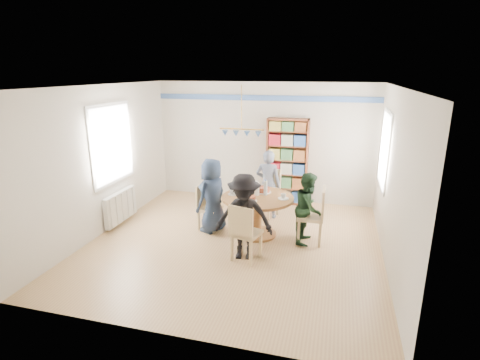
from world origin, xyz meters
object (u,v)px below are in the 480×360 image
(chair_left, at_px, (206,205))
(person_left, at_px, (212,196))
(chair_near, at_px, (244,231))
(person_near, at_px, (244,217))
(person_far, at_px, (268,184))
(person_right, at_px, (308,208))
(chair_right, at_px, (316,213))
(dining_table, at_px, (258,207))
(radiator, at_px, (121,206))
(chair_far, at_px, (268,190))
(bookshelf, at_px, (287,162))

(chair_left, distance_m, person_left, 0.28)
(chair_near, height_order, person_near, person_near)
(person_far, bearing_deg, person_right, 136.20)
(person_left, bearing_deg, chair_left, -95.92)
(chair_right, distance_m, person_far, 1.44)
(dining_table, bearing_deg, chair_near, -89.75)
(radiator, bearing_deg, dining_table, 3.05)
(dining_table, height_order, person_right, person_right)
(chair_left, xyz_separation_m, person_far, (1.02, 0.89, 0.23))
(chair_far, xyz_separation_m, chair_near, (0.00, -2.09, -0.02))
(chair_left, bearing_deg, chair_far, 45.20)
(chair_left, height_order, chair_far, chair_far)
(person_right, height_order, bookshelf, bookshelf)
(dining_table, bearing_deg, person_far, 89.42)
(person_far, bearing_deg, person_near, 92.41)
(chair_right, relative_size, person_near, 0.71)
(bookshelf, bearing_deg, chair_left, -124.38)
(radiator, distance_m, person_left, 1.91)
(chair_left, relative_size, chair_far, 0.88)
(chair_right, distance_m, person_left, 1.91)
(chair_far, xyz_separation_m, person_far, (0.01, -0.12, 0.16))
(radiator, bearing_deg, person_near, -15.75)
(person_far, relative_size, person_near, 1.00)
(chair_right, relative_size, chair_near, 1.06)
(person_right, bearing_deg, person_left, 94.87)
(chair_right, xyz_separation_m, person_left, (-1.90, 0.02, 0.15))
(dining_table, relative_size, chair_left, 1.50)
(chair_far, bearing_deg, dining_table, -89.97)
(person_left, height_order, person_right, person_left)
(dining_table, distance_m, chair_right, 1.04)
(chair_near, distance_m, person_left, 1.33)
(chair_right, xyz_separation_m, person_far, (-1.03, 0.99, 0.15))
(dining_table, distance_m, person_near, 0.92)
(person_far, xyz_separation_m, bookshelf, (0.25, 0.95, 0.25))
(person_far, bearing_deg, chair_left, 44.72)
(person_left, relative_size, person_near, 0.99)
(person_right, distance_m, person_far, 1.34)
(person_far, bearing_deg, bookshelf, -100.95)
(radiator, distance_m, bookshelf, 3.67)
(dining_table, xyz_separation_m, person_right, (0.91, -0.04, 0.08))
(chair_left, relative_size, person_right, 0.69)
(chair_left, height_order, person_right, person_right)
(person_left, bearing_deg, person_far, 159.74)
(chair_left, height_order, bookshelf, bookshelf)
(person_left, height_order, bookshelf, bookshelf)
(chair_far, bearing_deg, person_right, -50.33)
(dining_table, relative_size, bookshelf, 0.67)
(person_far, bearing_deg, person_left, 51.53)
(chair_right, bearing_deg, dining_table, 177.40)
(chair_near, relative_size, bookshelf, 0.49)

